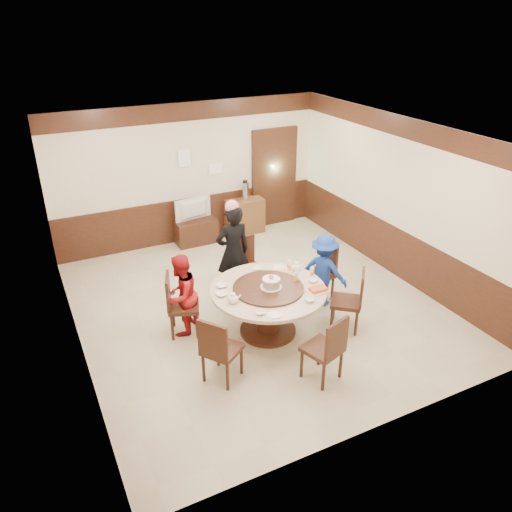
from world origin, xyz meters
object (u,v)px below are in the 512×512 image
person_standing (233,252)px  person_red (181,295)px  television (195,210)px  side_cabinet (245,216)px  banquet_table (268,302)px  thermos (245,191)px  shrimp_platter (318,290)px  tv_stand (196,231)px  birthday_cake (271,283)px  person_blue (324,270)px

person_standing → person_red: (-1.12, -0.64, -0.18)m
person_standing → television: 2.28m
person_standing → side_cabinet: bearing=-119.9°
banquet_table → thermos: thermos is taller
shrimp_platter → thermos: (0.70, 3.91, 0.16)m
shrimp_platter → tv_stand: bearing=96.4°
birthday_cake → person_blue: bearing=17.4°
birthday_cake → tv_stand: 3.58m
shrimp_platter → television: bearing=96.4°
birthday_cake → shrimp_platter: bearing=-32.7°
shrimp_platter → television: 3.91m
birthday_cake → thermos: thermos is taller
banquet_table → person_standing: bearing=90.5°
television → person_standing: bearing=76.7°
tv_stand → shrimp_platter: bearing=-83.6°
person_red → shrimp_platter: person_red is taller
person_blue → person_red: bearing=49.3°
person_red → thermos: bearing=-169.2°
person_red → tv_stand: size_ratio=1.49×
shrimp_platter → thermos: bearing=79.8°
television → thermos: thermos is taller
person_red → thermos: (2.43, 2.95, 0.31)m
person_standing → side_cabinet: person_standing is taller
person_red → thermos: person_red is taller
person_red → side_cabinet: bearing=-169.0°
person_blue → thermos: person_blue is taller
birthday_cake → tv_stand: size_ratio=0.37×
television → tv_stand: bearing=180.0°
birthday_cake → tv_stand: bearing=88.0°
banquet_table → person_blue: bearing=15.9°
thermos → banquet_table: bearing=-110.2°
banquet_table → shrimp_platter: size_ratio=5.60×
shrimp_platter → tv_stand: shrimp_platter is taller
birthday_cake → television: size_ratio=0.40×
banquet_table → shrimp_platter: (0.60, -0.39, 0.24)m
person_standing → person_red: size_ratio=1.28×
birthday_cake → thermos: bearing=70.4°
person_standing → person_red: person_standing is taller
person_blue → thermos: 3.21m
banquet_table → person_blue: 1.23m
person_red → television: (1.29, 2.92, 0.10)m
birthday_cake → side_cabinet: birthday_cake is taller
birthday_cake → person_standing: bearing=92.1°
tv_stand → thermos: size_ratio=2.24×
shrimp_platter → side_cabinet: 3.99m
shrimp_platter → banquet_table: bearing=147.1°
person_standing → shrimp_platter: bearing=110.0°
person_blue → side_cabinet: bearing=-36.4°
person_blue → side_cabinet: size_ratio=1.52×
thermos → person_red: bearing=-129.5°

